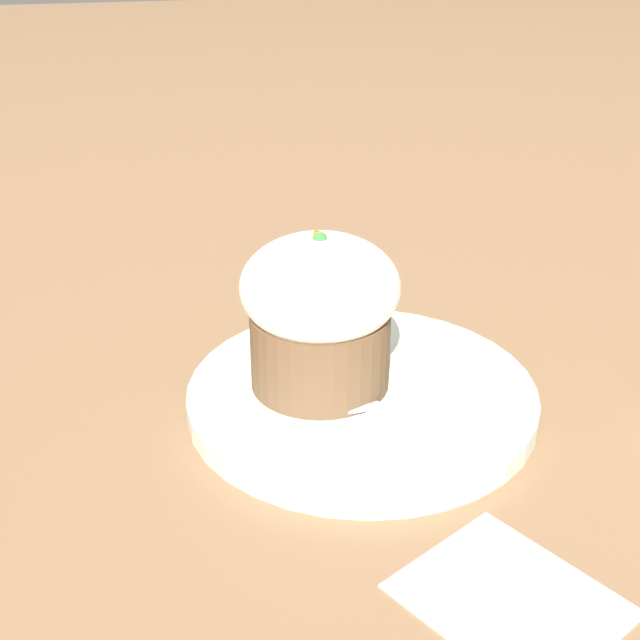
{
  "coord_description": "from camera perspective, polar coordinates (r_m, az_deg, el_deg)",
  "views": [
    {
      "loc": [
        -0.5,
        0.12,
        0.34
      ],
      "look_at": [
        0.01,
        0.03,
        0.06
      ],
      "focal_mm": 50.0,
      "sensor_mm": 36.0,
      "label": 1
    }
  ],
  "objects": [
    {
      "name": "dessert_plate",
      "position": [
        0.62,
        2.69,
        -4.96
      ],
      "size": [
        0.24,
        0.24,
        0.02
      ],
      "color": "silver",
      "rests_on": "ground_plane"
    },
    {
      "name": "carrot_cake",
      "position": [
        0.59,
        -0.0,
        0.58
      ],
      "size": [
        0.11,
        0.11,
        0.11
      ],
      "color": "brown",
      "rests_on": "dessert_plate"
    },
    {
      "name": "spoon",
      "position": [
        0.59,
        2.79,
        -5.38
      ],
      "size": [
        0.07,
        0.1,
        0.01
      ],
      "color": "#B7B7BC",
      "rests_on": "dessert_plate"
    },
    {
      "name": "paper_napkin",
      "position": [
        0.49,
        12.08,
        -17.05
      ],
      "size": [
        0.13,
        0.13,
        0.0
      ],
      "color": "white",
      "rests_on": "ground_plane"
    },
    {
      "name": "ground_plane",
      "position": [
        0.62,
        2.67,
        -5.55
      ],
      "size": [
        4.0,
        4.0,
        0.0
      ],
      "primitive_type": "plane",
      "color": "#846042"
    }
  ]
}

